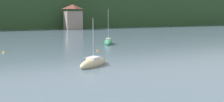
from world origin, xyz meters
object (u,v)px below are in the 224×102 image
sailboat_mid_5 (93,63)px  sailboat_far_8 (108,42)px  mooring_buoy_near (98,51)px  mooring_buoy_far (4,53)px  shore_building_westcentral (73,17)px

sailboat_mid_5 → sailboat_far_8: (11.29, 19.77, 0.02)m
mooring_buoy_near → sailboat_far_8: bearing=55.2°
sailboat_far_8 → mooring_buoy_far: 19.64m
mooring_buoy_far → sailboat_far_8: bearing=11.8°
shore_building_westcentral → mooring_buoy_far: bearing=-117.8°
shore_building_westcentral → sailboat_far_8: size_ratio=1.31×
shore_building_westcentral → sailboat_far_8: (-10.26, -51.86, -4.17)m
sailboat_mid_5 → mooring_buoy_near: size_ratio=14.70×
mooring_buoy_near → shore_building_westcentral: bearing=75.0°
mooring_buoy_near → mooring_buoy_far: bearing=161.8°
sailboat_far_8 → mooring_buoy_near: (-5.85, -8.41, -0.34)m
shore_building_westcentral → sailboat_mid_5: shore_building_westcentral is taller
shore_building_westcentral → sailboat_mid_5: bearing=-106.7°
sailboat_far_8 → mooring_buoy_near: size_ratio=18.45×
sailboat_mid_5 → mooring_buoy_near: (5.44, 11.36, -0.32)m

